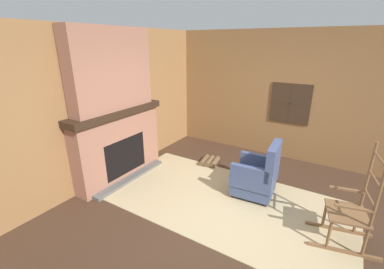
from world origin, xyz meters
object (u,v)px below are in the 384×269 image
armchair (257,176)px  rocking_chair (351,214)px  firewood_stack (210,161)px  oil_lamp_vase (94,109)px  storage_case (127,102)px

armchair → rocking_chair: (1.30, -0.44, 0.08)m
firewood_stack → oil_lamp_vase: size_ratio=1.87×
storage_case → oil_lamp_vase: bearing=-90.0°
firewood_stack → storage_case: bearing=-139.2°
rocking_chair → storage_case: (-3.69, 0.04, 0.93)m
armchair → oil_lamp_vase: oil_lamp_vase is taller
armchair → firewood_stack: 1.39m
armchair → firewood_stack: (-1.20, 0.63, -0.29)m
armchair → firewood_stack: armchair is taller
firewood_stack → oil_lamp_vase: (-1.19, -1.73, 1.33)m
armchair → rocking_chair: bearing=157.1°
oil_lamp_vase → rocking_chair: bearing=10.1°
armchair → storage_case: bearing=5.1°
firewood_stack → storage_case: 2.04m
armchair → oil_lamp_vase: bearing=20.4°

